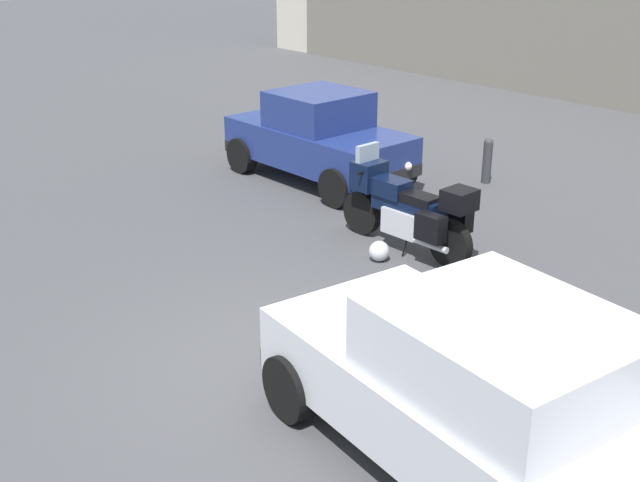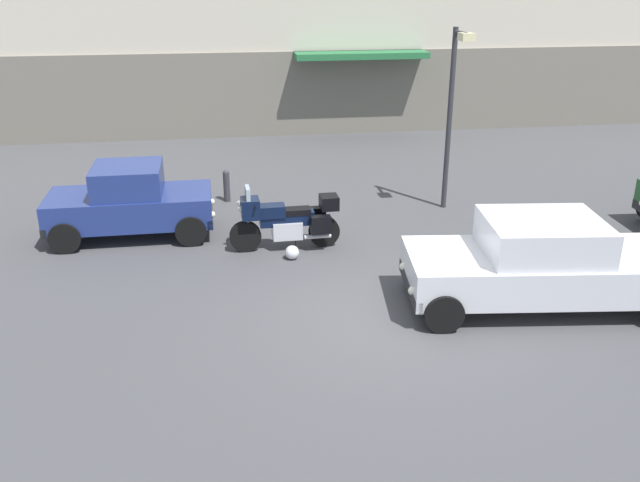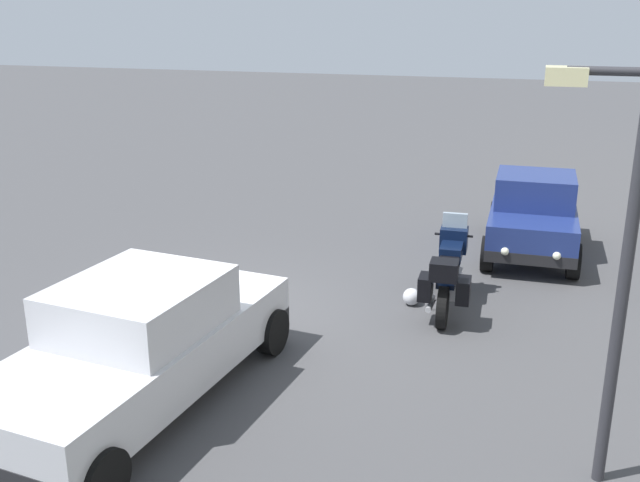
% 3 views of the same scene
% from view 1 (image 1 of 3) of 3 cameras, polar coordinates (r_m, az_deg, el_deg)
% --- Properties ---
extents(ground_plane, '(80.00, 80.00, 0.00)m').
position_cam_1_polar(ground_plane, '(8.42, -2.51, -9.03)').
color(ground_plane, '#424244').
extents(motorcycle, '(2.26, 0.77, 1.36)m').
position_cam_1_polar(motorcycle, '(11.12, 6.18, 2.36)').
color(motorcycle, black).
rests_on(motorcycle, ground).
extents(helmet, '(0.28, 0.28, 0.28)m').
position_cam_1_polar(helmet, '(10.89, 4.20, -0.71)').
color(helmet, silver).
rests_on(helmet, ground).
extents(car_sedan_far, '(4.71, 2.38, 1.56)m').
position_cam_1_polar(car_sedan_far, '(6.59, 12.82, -11.25)').
color(car_sedan_far, silver).
rests_on(car_sedan_far, ground).
extents(car_compact_side, '(3.49, 1.73, 1.56)m').
position_cam_1_polar(car_compact_side, '(14.07, -0.09, 7.34)').
color(car_compact_side, navy).
rests_on(car_compact_side, ground).
extents(bollard_curbside, '(0.16, 0.16, 0.80)m').
position_cam_1_polar(bollard_curbside, '(14.29, 11.73, 5.68)').
color(bollard_curbside, '#333338').
rests_on(bollard_curbside, ground).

